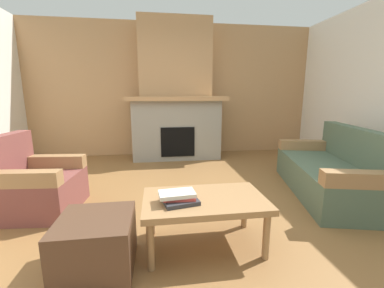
# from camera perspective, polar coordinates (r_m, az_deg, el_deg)

# --- Properties ---
(ground) EXTENTS (9.00, 9.00, 0.00)m
(ground) POSITION_cam_1_polar(r_m,az_deg,el_deg) (2.69, 1.06, -16.57)
(ground) COLOR brown
(wall_back_wood_panel) EXTENTS (6.00, 0.12, 2.70)m
(wall_back_wood_panel) POSITION_cam_1_polar(r_m,az_deg,el_deg) (5.36, -4.15, 12.26)
(wall_back_wood_panel) COLOR tan
(wall_back_wood_panel) RESTS_ON ground
(fireplace) EXTENTS (1.90, 0.82, 2.70)m
(fireplace) POSITION_cam_1_polar(r_m,az_deg,el_deg) (4.99, -3.80, 10.20)
(fireplace) COLOR gray
(fireplace) RESTS_ON ground
(couch) EXTENTS (1.25, 1.95, 0.85)m
(couch) POSITION_cam_1_polar(r_m,az_deg,el_deg) (3.65, 29.84, -5.70)
(couch) COLOR #4C604C
(couch) RESTS_ON ground
(armchair) EXTENTS (0.82, 0.82, 0.85)m
(armchair) POSITION_cam_1_polar(r_m,az_deg,el_deg) (3.20, -32.61, -8.08)
(armchair) COLOR brown
(armchair) RESTS_ON ground
(coffee_table) EXTENTS (1.00, 0.60, 0.43)m
(coffee_table) POSITION_cam_1_polar(r_m,az_deg,el_deg) (2.09, 2.91, -13.70)
(coffee_table) COLOR #997047
(coffee_table) RESTS_ON ground
(ottoman) EXTENTS (0.52, 0.52, 0.40)m
(ottoman) POSITION_cam_1_polar(r_m,az_deg,el_deg) (2.04, -21.24, -20.69)
(ottoman) COLOR #4C3323
(ottoman) RESTS_ON ground
(book_stack_near_edge) EXTENTS (0.32, 0.27, 0.09)m
(book_stack_near_edge) POSITION_cam_1_polar(r_m,az_deg,el_deg) (1.97, -3.05, -12.22)
(book_stack_near_edge) COLOR #2D2D33
(book_stack_near_edge) RESTS_ON coffee_table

